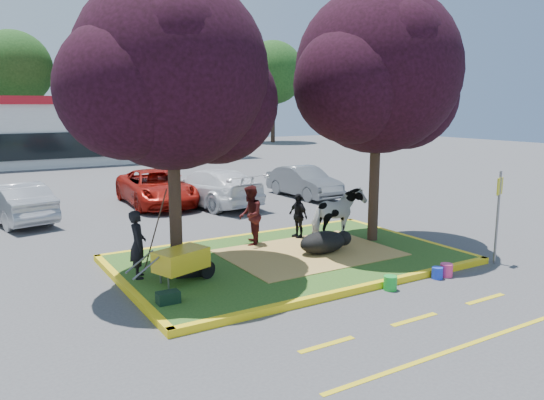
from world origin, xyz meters
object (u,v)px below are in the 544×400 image
calf (323,242)px  handler (138,244)px  wheelbarrow (182,260)px  bucket_green (390,283)px  bucket_pink (446,270)px  sign_post (498,208)px  bucket_blue (437,273)px  cow (338,215)px  car_silver (15,202)px

calf → handler: bearing=-174.1°
wheelbarrow → bucket_green: 4.43m
bucket_pink → handler: bearing=152.9°
sign_post → bucket_green: (-3.57, -0.09, -1.25)m
calf → bucket_blue: (1.28, -2.60, -0.30)m
cow → sign_post: sign_post is taller
handler → car_silver: size_ratio=0.36×
car_silver → calf: bearing=113.2°
calf → car_silver: 10.71m
car_silver → handler: bearing=89.0°
wheelbarrow → bucket_green: bearing=-50.4°
bucket_blue → bucket_pink: bearing=0.0°
handler → car_silver: (-1.63, 8.17, -0.22)m
cow → bucket_pink: cow is taller
car_silver → bucket_pink: bearing=112.3°
calf → sign_post: (3.42, -2.51, 0.97)m
wheelbarrow → bucket_pink: wheelbarrow is taller
calf → wheelbarrow: size_ratio=0.67×
bucket_green → bucket_pink: bucket_green is taller
sign_post → car_silver: bearing=113.6°
car_silver → wheelbarrow: bearing=92.0°
calf → wheelbarrow: (-3.92, -0.31, 0.22)m
calf → bucket_pink: (1.58, -2.60, -0.28)m
cow → bucket_green: cow is taller
wheelbarrow → sign_post: size_ratio=0.85×
bucket_pink → calf: bearing=121.3°
cow → car_silver: (-7.40, 7.81, -0.18)m
bucket_green → bucket_blue: size_ratio=1.15×
handler → sign_post: bearing=-95.2°
cow → calf: bearing=116.5°
sign_post → bucket_blue: 2.49m
calf → handler: (-4.58, 0.55, 0.46)m
handler → bucket_pink: size_ratio=4.95×
calf → bucket_green: bearing=-80.6°
calf → car_silver: car_silver is taller
calf → bucket_blue: 2.91m
bucket_green → bucket_blue: bearing=0.0°
bucket_blue → car_silver: (-7.49, 11.32, 0.55)m
bucket_pink → bucket_blue: 0.30m
cow → handler: bearing=82.5°
handler → bucket_green: bearing=-109.7°
calf → sign_post: 4.35m
bucket_pink → car_silver: 13.75m
handler → wheelbarrow: bearing=-126.7°
sign_post → bucket_green: 3.79m
bucket_pink → cow: bearing=96.4°
handler → bucket_blue: (5.86, -3.15, -0.76)m
sign_post → bucket_blue: bearing=165.5°
handler → bucket_green: (4.43, -3.15, -0.74)m
cow → wheelbarrow: bearing=92.4°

